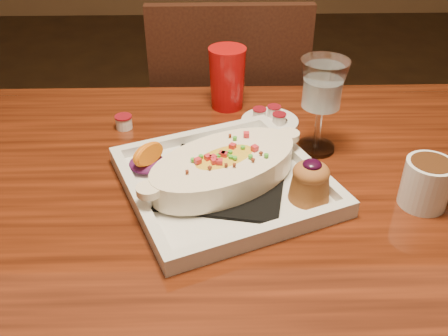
{
  "coord_description": "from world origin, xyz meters",
  "views": [
    {
      "loc": [
        -0.04,
        -0.66,
        1.26
      ],
      "look_at": [
        -0.03,
        0.07,
        0.77
      ],
      "focal_mm": 40.0,
      "sensor_mm": 36.0,
      "label": 1
    }
  ],
  "objects_px": {
    "coffee_mug": "(428,181)",
    "red_tumbler": "(227,78)",
    "chair_far": "(227,136)",
    "saucer": "(270,120)",
    "goblet": "(322,90)",
    "table": "(239,244)",
    "plate": "(229,173)"
  },
  "relations": [
    {
      "from": "chair_far",
      "to": "red_tumbler",
      "type": "relative_size",
      "value": 6.86
    },
    {
      "from": "plate",
      "to": "goblet",
      "type": "relative_size",
      "value": 2.31
    },
    {
      "from": "table",
      "to": "red_tumbler",
      "type": "xyz_separation_m",
      "value": [
        -0.01,
        0.35,
        0.16
      ]
    },
    {
      "from": "coffee_mug",
      "to": "goblet",
      "type": "distance_m",
      "value": 0.24
    },
    {
      "from": "coffee_mug",
      "to": "plate",
      "type": "bearing_deg",
      "value": 155.18
    },
    {
      "from": "chair_far",
      "to": "goblet",
      "type": "height_order",
      "value": "goblet"
    },
    {
      "from": "plate",
      "to": "table",
      "type": "bearing_deg",
      "value": -85.82
    },
    {
      "from": "saucer",
      "to": "red_tumbler",
      "type": "xyz_separation_m",
      "value": [
        -0.09,
        0.08,
        0.06
      ]
    },
    {
      "from": "saucer",
      "to": "plate",
      "type": "bearing_deg",
      "value": -112.5
    },
    {
      "from": "table",
      "to": "coffee_mug",
      "type": "relative_size",
      "value": 13.93
    },
    {
      "from": "chair_far",
      "to": "saucer",
      "type": "height_order",
      "value": "chair_far"
    },
    {
      "from": "table",
      "to": "plate",
      "type": "bearing_deg",
      "value": 116.73
    },
    {
      "from": "saucer",
      "to": "coffee_mug",
      "type": "bearing_deg",
      "value": -50.74
    },
    {
      "from": "goblet",
      "to": "coffee_mug",
      "type": "bearing_deg",
      "value": -49.68
    },
    {
      "from": "chair_far",
      "to": "goblet",
      "type": "xyz_separation_m",
      "value": [
        0.15,
        -0.47,
        0.37
      ]
    },
    {
      "from": "plate",
      "to": "red_tumbler",
      "type": "height_order",
      "value": "red_tumbler"
    },
    {
      "from": "goblet",
      "to": "saucer",
      "type": "relative_size",
      "value": 1.51
    },
    {
      "from": "table",
      "to": "chair_far",
      "type": "xyz_separation_m",
      "value": [
        -0.0,
        0.63,
        -0.15
      ]
    },
    {
      "from": "goblet",
      "to": "chair_far",
      "type": "bearing_deg",
      "value": 108.19
    },
    {
      "from": "coffee_mug",
      "to": "chair_far",
      "type": "bearing_deg",
      "value": 99.22
    },
    {
      "from": "coffee_mug",
      "to": "red_tumbler",
      "type": "bearing_deg",
      "value": 115.11
    },
    {
      "from": "table",
      "to": "chair_far",
      "type": "height_order",
      "value": "chair_far"
    },
    {
      "from": "coffee_mug",
      "to": "red_tumbler",
      "type": "xyz_separation_m",
      "value": [
        -0.31,
        0.36,
        0.02
      ]
    },
    {
      "from": "goblet",
      "to": "red_tumbler",
      "type": "height_order",
      "value": "goblet"
    },
    {
      "from": "coffee_mug",
      "to": "saucer",
      "type": "height_order",
      "value": "coffee_mug"
    },
    {
      "from": "table",
      "to": "goblet",
      "type": "relative_size",
      "value": 8.25
    },
    {
      "from": "chair_far",
      "to": "red_tumbler",
      "type": "xyz_separation_m",
      "value": [
        -0.01,
        -0.28,
        0.31
      ]
    },
    {
      "from": "goblet",
      "to": "red_tumbler",
      "type": "distance_m",
      "value": 0.26
    },
    {
      "from": "table",
      "to": "plate",
      "type": "relative_size",
      "value": 3.57
    },
    {
      "from": "saucer",
      "to": "goblet",
      "type": "bearing_deg",
      "value": -52.58
    },
    {
      "from": "coffee_mug",
      "to": "red_tumbler",
      "type": "height_order",
      "value": "red_tumbler"
    },
    {
      "from": "table",
      "to": "coffee_mug",
      "type": "distance_m",
      "value": 0.33
    }
  ]
}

